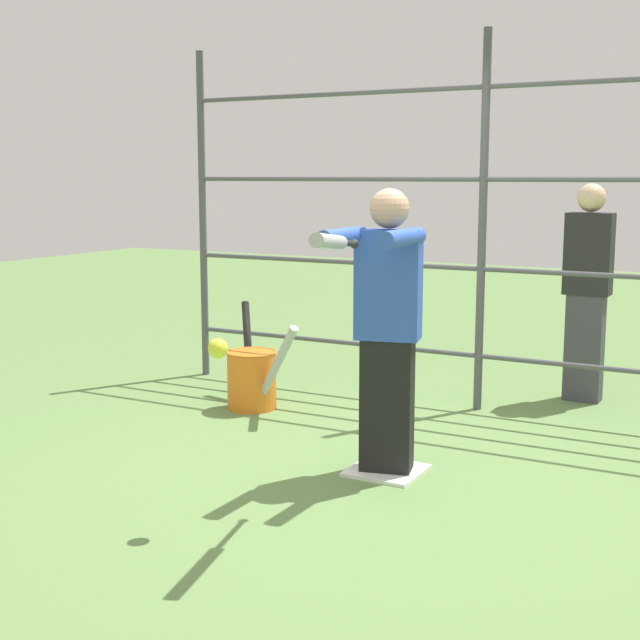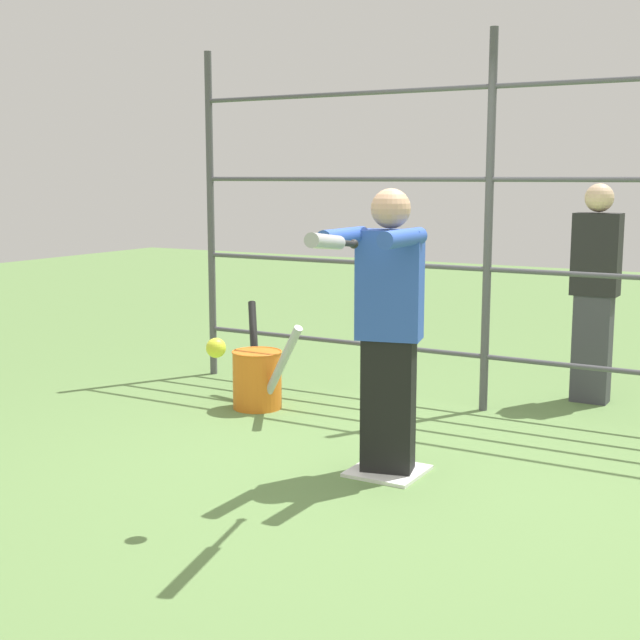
% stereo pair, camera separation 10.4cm
% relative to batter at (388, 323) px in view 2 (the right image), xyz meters
% --- Properties ---
extents(ground_plane, '(24.00, 24.00, 0.00)m').
position_rel_batter_xyz_m(ground_plane, '(0.00, -0.02, -0.87)').
color(ground_plane, '#608447').
extents(home_plate, '(0.40, 0.40, 0.02)m').
position_rel_batter_xyz_m(home_plate, '(0.00, -0.02, -0.86)').
color(home_plate, white).
rests_on(home_plate, ground).
extents(fence_backstop, '(4.90, 0.06, 2.68)m').
position_rel_batter_xyz_m(fence_backstop, '(0.00, -1.62, 0.47)').
color(fence_backstop, '#4C4C51').
rests_on(fence_backstop, ground).
extents(batter, '(0.41, 0.61, 1.61)m').
position_rel_batter_xyz_m(batter, '(0.00, 0.00, 0.00)').
color(batter, black).
rests_on(batter, ground).
extents(baseball_bat_swinging, '(0.28, 0.83, 0.13)m').
position_rel_batter_xyz_m(baseball_bat_swinging, '(-0.13, 0.90, 0.51)').
color(baseball_bat_swinging, black).
extents(softball_in_flight, '(0.10, 0.10, 0.10)m').
position_rel_batter_xyz_m(softball_in_flight, '(0.40, 1.06, -0.00)').
color(softball_in_flight, yellow).
extents(bat_bucket, '(0.89, 0.72, 0.72)m').
position_rel_batter_xyz_m(bat_bucket, '(1.45, -0.85, -0.64)').
color(bat_bucket, orange).
rests_on(bat_bucket, ground).
extents(bystander_behind_fence, '(0.34, 0.21, 1.63)m').
position_rel_batter_xyz_m(bystander_behind_fence, '(-0.61, -2.25, -0.02)').
color(bystander_behind_fence, '#3F3F47').
rests_on(bystander_behind_fence, ground).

